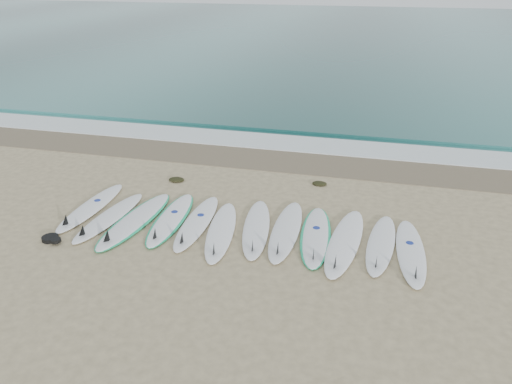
% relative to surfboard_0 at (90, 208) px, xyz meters
% --- Properties ---
extents(ground, '(120.00, 120.00, 0.00)m').
position_rel_surfboard_0_xyz_m(ground, '(3.43, -0.07, -0.06)').
color(ground, tan).
extents(ocean, '(120.00, 55.00, 0.03)m').
position_rel_surfboard_0_xyz_m(ocean, '(3.43, 32.43, -0.04)').
color(ocean, '#235E5B').
rests_on(ocean, ground).
extents(wet_sand_band, '(120.00, 1.80, 0.01)m').
position_rel_surfboard_0_xyz_m(wet_sand_band, '(3.43, 4.03, -0.05)').
color(wet_sand_band, brown).
rests_on(wet_sand_band, ground).
extents(foam_band, '(120.00, 1.40, 0.04)m').
position_rel_surfboard_0_xyz_m(foam_band, '(3.43, 5.43, -0.04)').
color(foam_band, silver).
rests_on(foam_band, ground).
extents(wave_crest, '(120.00, 1.00, 0.10)m').
position_rel_surfboard_0_xyz_m(wave_crest, '(3.43, 6.93, -0.01)').
color(wave_crest, '#235E5B').
rests_on(wave_crest, ground).
extents(surfboard_0, '(0.57, 2.54, 0.32)m').
position_rel_surfboard_0_xyz_m(surfboard_0, '(0.00, 0.00, 0.00)').
color(surfboard_0, white).
rests_on(surfboard_0, ground).
extents(surfboard_1, '(0.73, 2.49, 0.31)m').
position_rel_surfboard_0_xyz_m(surfboard_1, '(0.63, -0.33, -0.00)').
color(surfboard_1, white).
rests_on(surfboard_1, ground).
extents(surfboard_2, '(0.88, 2.78, 0.35)m').
position_rel_surfboard_0_xyz_m(surfboard_2, '(1.22, -0.31, -0.00)').
color(surfboard_2, white).
rests_on(surfboard_2, ground).
extents(surfboard_3, '(0.76, 2.52, 0.32)m').
position_rel_surfboard_0_xyz_m(surfboard_3, '(1.93, -0.06, -0.01)').
color(surfboard_3, white).
rests_on(surfboard_3, ground).
extents(surfboard_4, '(0.62, 2.53, 0.32)m').
position_rel_surfboard_0_xyz_m(surfboard_4, '(2.52, -0.10, -0.00)').
color(surfboard_4, white).
rests_on(surfboard_4, ground).
extents(surfboard_5, '(0.94, 2.58, 0.32)m').
position_rel_surfboard_0_xyz_m(surfboard_5, '(3.13, -0.34, -0.00)').
color(surfboard_5, white).
rests_on(surfboard_5, ground).
extents(surfboard_6, '(0.94, 2.58, 0.32)m').
position_rel_surfboard_0_xyz_m(surfboard_6, '(3.78, -0.04, -0.00)').
color(surfboard_6, white).
rests_on(surfboard_6, ground).
extents(surfboard_7, '(0.62, 2.63, 0.33)m').
position_rel_surfboard_0_xyz_m(surfboard_7, '(4.38, 0.00, 0.00)').
color(surfboard_7, white).
rests_on(surfboard_7, ground).
extents(surfboard_8, '(0.81, 2.53, 0.32)m').
position_rel_surfboard_0_xyz_m(surfboard_8, '(4.99, -0.03, -0.01)').
color(surfboard_8, white).
rests_on(surfboard_8, ground).
extents(surfboard_9, '(0.82, 2.80, 0.35)m').
position_rel_surfboard_0_xyz_m(surfboard_9, '(5.56, -0.17, 0.00)').
color(surfboard_9, white).
rests_on(surfboard_9, ground).
extents(surfboard_10, '(0.70, 2.44, 0.31)m').
position_rel_surfboard_0_xyz_m(surfboard_10, '(6.24, -0.07, -0.00)').
color(surfboard_10, white).
rests_on(surfboard_10, ground).
extents(surfboard_11, '(0.64, 2.51, 0.32)m').
position_rel_surfboard_0_xyz_m(surfboard_11, '(6.79, -0.23, -0.00)').
color(surfboard_11, white).
rests_on(surfboard_11, ground).
extents(seaweed_near, '(0.39, 0.31, 0.08)m').
position_rel_surfboard_0_xyz_m(seaweed_near, '(1.23, 1.97, -0.02)').
color(seaweed_near, black).
rests_on(seaweed_near, ground).
extents(seaweed_far, '(0.36, 0.28, 0.07)m').
position_rel_surfboard_0_xyz_m(seaweed_far, '(4.72, 2.60, -0.02)').
color(seaweed_far, black).
rests_on(seaweed_far, ground).
extents(leash_coil, '(0.46, 0.36, 0.11)m').
position_rel_surfboard_0_xyz_m(leash_coil, '(0.00, -1.39, -0.01)').
color(leash_coil, black).
rests_on(leash_coil, ground).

